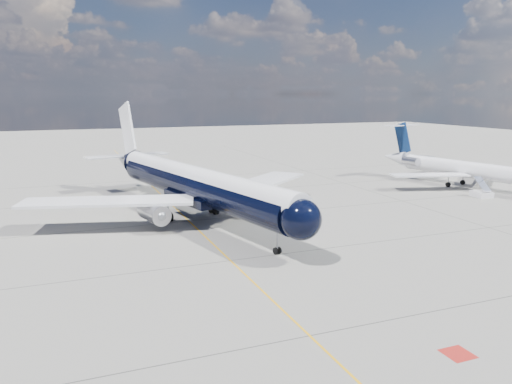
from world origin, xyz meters
The scene contains 6 objects.
ground centered at (0.00, 30.00, 0.00)m, with size 320.00×320.00×0.00m, color gray.
taxiway_centerline centered at (0.00, 25.00, 0.00)m, with size 0.16×160.00×0.01m, color #E8A00C.
red_marking centered at (6.80, -10.00, 0.00)m, with size 1.60×1.60×0.01m, color maroon.
main_airliner centered at (0.83, 26.65, 4.16)m, with size 37.24×45.98×13.42m.
regional_jet centered at (45.06, 32.27, 3.05)m, with size 24.36×28.36×9.66m.
boarding_stair centered at (42.24, 23.07, 0.55)m, with size 2.49×2.94×2.95m.
Camera 1 is at (-13.37, -29.87, 14.44)m, focal length 35.00 mm.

